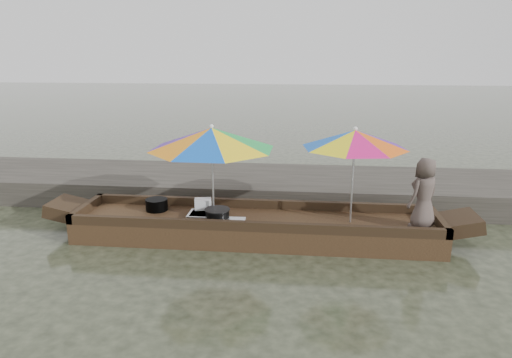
# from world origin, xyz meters

# --- Properties ---
(water) EXTENTS (80.00, 80.00, 0.00)m
(water) POSITION_xyz_m (0.00, 0.00, 0.00)
(water) COLOR black
(water) RESTS_ON ground
(dock) EXTENTS (22.00, 2.20, 0.50)m
(dock) POSITION_xyz_m (0.00, 2.20, 0.25)
(dock) COLOR #2D2B26
(dock) RESTS_ON ground
(boat_hull) EXTENTS (5.94, 1.20, 0.35)m
(boat_hull) POSITION_xyz_m (0.00, 0.00, 0.17)
(boat_hull) COLOR black
(boat_hull) RESTS_ON water
(cooking_pot) EXTENTS (0.38, 0.38, 0.20)m
(cooking_pot) POSITION_xyz_m (-1.75, 0.24, 0.45)
(cooking_pot) COLOR black
(cooking_pot) RESTS_ON boat_hull
(tray_crayfish) EXTENTS (0.59, 0.41, 0.09)m
(tray_crayfish) POSITION_xyz_m (-0.81, -0.08, 0.39)
(tray_crayfish) COLOR silver
(tray_crayfish) RESTS_ON boat_hull
(tray_scallop) EXTENTS (0.60, 0.43, 0.06)m
(tray_scallop) POSITION_xyz_m (-0.43, -0.32, 0.38)
(tray_scallop) COLOR silver
(tray_scallop) RESTS_ON boat_hull
(charcoal_grill) EXTENTS (0.39, 0.39, 0.18)m
(charcoal_grill) POSITION_xyz_m (-0.61, -0.16, 0.44)
(charcoal_grill) COLOR black
(charcoal_grill) RESTS_ON boat_hull
(supply_bag) EXTENTS (0.32, 0.28, 0.26)m
(supply_bag) POSITION_xyz_m (-0.91, 0.14, 0.48)
(supply_bag) COLOR silver
(supply_bag) RESTS_ON boat_hull
(vendor) EXTENTS (0.66, 0.63, 1.13)m
(vendor) POSITION_xyz_m (2.62, -0.13, 0.91)
(vendor) COLOR #50433E
(vendor) RESTS_ON boat_hull
(umbrella_bow) EXTENTS (2.71, 2.71, 1.55)m
(umbrella_bow) POSITION_xyz_m (-0.70, 0.00, 1.12)
(umbrella_bow) COLOR green
(umbrella_bow) RESTS_ON boat_hull
(umbrella_stern) EXTENTS (1.99, 1.99, 1.55)m
(umbrella_stern) POSITION_xyz_m (1.54, 0.00, 1.12)
(umbrella_stern) COLOR #5614A5
(umbrella_stern) RESTS_ON boat_hull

